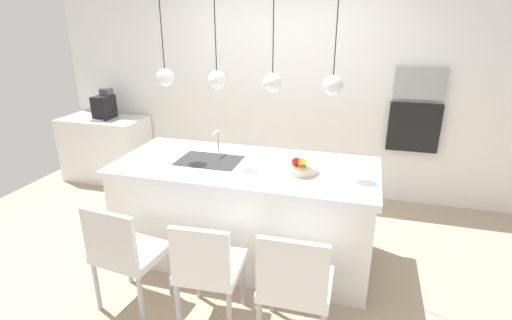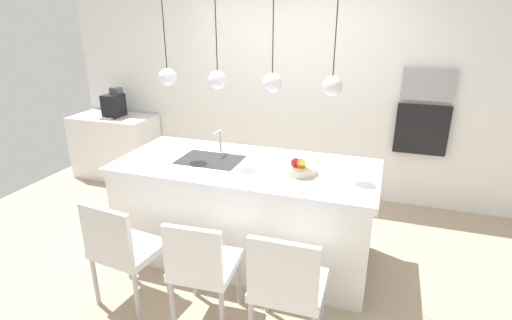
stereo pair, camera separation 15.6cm
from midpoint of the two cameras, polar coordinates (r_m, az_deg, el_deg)
floor at (r=3.87m, az=-0.25°, el=-13.33°), size 6.60×6.60×0.00m
back_wall at (r=4.89m, az=6.12°, el=10.22°), size 6.00×0.10×2.60m
kitchen_island at (r=3.64m, az=-0.26°, el=-7.30°), size 2.30×1.02×0.91m
sink_basin at (r=3.57m, az=-5.42°, el=-0.04°), size 0.56×0.40×0.02m
faucet at (r=3.71m, az=-4.17°, el=3.18°), size 0.02×0.17×0.22m
fruit_bowl at (r=3.27m, az=7.78°, el=-1.20°), size 0.27×0.27×0.16m
side_counter at (r=5.80m, az=-18.92°, el=1.92°), size 1.10×0.60×0.85m
coffee_machine at (r=5.62m, az=-19.17°, el=7.57°), size 0.20×0.35×0.38m
microwave at (r=4.71m, az=24.58°, el=9.91°), size 0.54×0.08×0.34m
oven at (r=4.81m, az=23.72°, el=4.07°), size 0.56×0.08×0.56m
chair_near at (r=3.16m, az=-17.51°, el=-11.99°), size 0.52×0.47×0.89m
chair_middle at (r=2.87m, az=-6.23°, el=-14.91°), size 0.46×0.48×0.87m
chair_far at (r=2.70m, az=6.23°, el=-17.41°), size 0.48×0.46×0.89m
pendant_light_left at (r=3.56m, az=-11.46°, el=11.76°), size 0.16×0.16×0.76m
pendant_light_center_left at (r=3.35m, az=-4.23°, el=11.59°), size 0.16×0.16×0.76m
pendant_light_center_right at (r=3.20m, az=3.81°, el=11.18°), size 0.16×0.16×0.76m
pendant_light_right at (r=3.11m, az=12.45°, el=10.50°), size 0.16×0.16×0.76m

